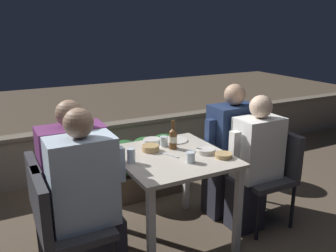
# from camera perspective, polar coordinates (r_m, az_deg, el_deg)

# --- Properties ---
(ground_plane) EXTENTS (16.00, 16.00, 0.00)m
(ground_plane) POSITION_cam_1_polar(r_m,az_deg,el_deg) (3.15, 0.59, -17.64)
(ground_plane) COLOR brown
(parapet_wall) EXTENTS (9.00, 0.18, 0.59)m
(parapet_wall) POSITION_cam_1_polar(r_m,az_deg,el_deg) (4.40, -9.71, -3.33)
(parapet_wall) COLOR gray
(parapet_wall) RESTS_ON ground_plane
(dining_table) EXTENTS (0.84, 0.88, 0.76)m
(dining_table) POSITION_cam_1_polar(r_m,az_deg,el_deg) (2.84, 0.62, -6.71)
(dining_table) COLOR #BCB2A3
(dining_table) RESTS_ON ground_plane
(planter_hedge) EXTENTS (0.82, 0.47, 0.61)m
(planter_hedge) POSITION_cam_1_polar(r_m,az_deg,el_deg) (3.77, -3.42, -5.80)
(planter_hedge) COLOR brown
(planter_hedge) RESTS_ON ground_plane
(chair_left_near) EXTENTS (0.46, 0.46, 0.85)m
(chair_left_near) POSITION_cam_1_polar(r_m,az_deg,el_deg) (2.48, -16.91, -14.39)
(chair_left_near) COLOR #333338
(chair_left_near) RESTS_ON ground_plane
(person_blue_shirt) EXTENTS (0.50, 0.26, 1.26)m
(person_blue_shirt) POSITION_cam_1_polar(r_m,az_deg,el_deg) (2.46, -12.55, -11.43)
(person_blue_shirt) COLOR #282833
(person_blue_shirt) RESTS_ON ground_plane
(chair_left_far) EXTENTS (0.46, 0.46, 0.85)m
(chair_left_far) POSITION_cam_1_polar(r_m,az_deg,el_deg) (2.75, -17.97, -11.30)
(chair_left_far) COLOR #333338
(chair_left_far) RESTS_ON ground_plane
(person_purple_stripe) EXTENTS (0.52, 0.26, 1.25)m
(person_purple_stripe) POSITION_cam_1_polar(r_m,az_deg,el_deg) (2.74, -14.06, -8.77)
(person_purple_stripe) COLOR #282833
(person_purple_stripe) RESTS_ON ground_plane
(chair_right_near) EXTENTS (0.46, 0.46, 0.85)m
(chair_right_near) POSITION_cam_1_polar(r_m,az_deg,el_deg) (3.30, 16.10, -6.40)
(chair_right_near) COLOR #333338
(chair_right_near) RESTS_ON ground_plane
(person_white_polo) EXTENTS (0.48, 0.26, 1.19)m
(person_white_polo) POSITION_cam_1_polar(r_m,az_deg,el_deg) (3.14, 13.55, -5.86)
(person_white_polo) COLOR #282833
(person_white_polo) RESTS_ON ground_plane
(chair_right_far) EXTENTS (0.46, 0.46, 0.85)m
(chair_right_far) POSITION_cam_1_polar(r_m,az_deg,el_deg) (3.49, 12.24, -4.87)
(chair_right_far) COLOR #333338
(chair_right_far) RESTS_ON ground_plane
(person_navy_jumper) EXTENTS (0.50, 0.26, 1.24)m
(person_navy_jumper) POSITION_cam_1_polar(r_m,az_deg,el_deg) (3.34, 9.72, -3.90)
(person_navy_jumper) COLOR #282833
(person_navy_jumper) RESTS_ON ground_plane
(beer_bottle) EXTENTS (0.07, 0.07, 0.24)m
(beer_bottle) POSITION_cam_1_polar(r_m,az_deg,el_deg) (2.91, 0.82, -1.93)
(beer_bottle) COLOR brown
(beer_bottle) RESTS_ON dining_table
(plate_0) EXTENTS (0.23, 0.23, 0.01)m
(plate_0) POSITION_cam_1_polar(r_m,az_deg,el_deg) (3.13, 1.06, -2.29)
(plate_0) COLOR silver
(plate_0) RESTS_ON dining_table
(bowl_0) EXTENTS (0.16, 0.16, 0.04)m
(bowl_0) POSITION_cam_1_polar(r_m,az_deg,el_deg) (2.85, 6.09, -3.89)
(bowl_0) COLOR beige
(bowl_0) RESTS_ON dining_table
(bowl_1) EXTENTS (0.15, 0.15, 0.04)m
(bowl_1) POSITION_cam_1_polar(r_m,az_deg,el_deg) (3.08, -2.58, -2.31)
(bowl_1) COLOR beige
(bowl_1) RESTS_ON dining_table
(bowl_2) EXTENTS (0.13, 0.13, 0.03)m
(bowl_2) POSITION_cam_1_polar(r_m,az_deg,el_deg) (2.78, 8.90, -4.62)
(bowl_2) COLOR tan
(bowl_2) RESTS_ON dining_table
(bowl_3) EXTENTS (0.14, 0.14, 0.05)m
(bowl_3) POSITION_cam_1_polar(r_m,az_deg,el_deg) (2.88, -2.81, -3.50)
(bowl_3) COLOR tan
(bowl_3) RESTS_ON dining_table
(glass_cup_0) EXTENTS (0.06, 0.06, 0.09)m
(glass_cup_0) POSITION_cam_1_polar(r_m,az_deg,el_deg) (2.98, -0.66, -2.46)
(glass_cup_0) COLOR silver
(glass_cup_0) RESTS_ON dining_table
(glass_cup_1) EXTENTS (0.07, 0.07, 0.08)m
(glass_cup_1) POSITION_cam_1_polar(r_m,az_deg,el_deg) (2.65, 3.62, -5.01)
(glass_cup_1) COLOR silver
(glass_cup_1) RESTS_ON dining_table
(glass_cup_2) EXTENTS (0.06, 0.06, 0.11)m
(glass_cup_2) POSITION_cam_1_polar(r_m,az_deg,el_deg) (2.64, -5.93, -4.78)
(glass_cup_2) COLOR silver
(glass_cup_2) RESTS_ON dining_table
(fork_0) EXTENTS (0.09, 0.16, 0.01)m
(fork_0) POSITION_cam_1_polar(r_m,az_deg,el_deg) (2.79, 0.26, -4.69)
(fork_0) COLOR silver
(fork_0) RESTS_ON dining_table
(potted_plant) EXTENTS (0.42, 0.42, 0.75)m
(potted_plant) POSITION_cam_1_polar(r_m,az_deg,el_deg) (4.17, 11.28, -2.13)
(potted_plant) COLOR #B2A899
(potted_plant) RESTS_ON ground_plane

